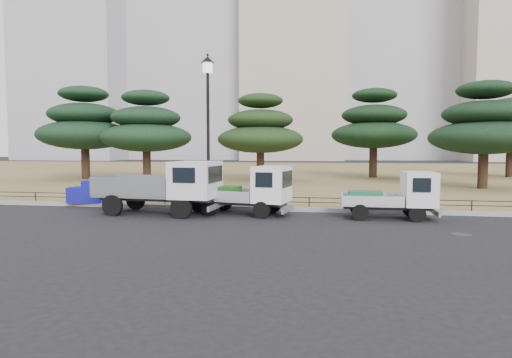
% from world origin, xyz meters
% --- Properties ---
extents(ground, '(220.00, 220.00, 0.00)m').
position_xyz_m(ground, '(0.00, 0.00, 0.00)').
color(ground, black).
extents(lawn, '(120.00, 56.00, 0.15)m').
position_xyz_m(lawn, '(0.00, 30.60, 0.07)').
color(lawn, olive).
rests_on(lawn, ground).
extents(curb, '(120.00, 0.25, 0.16)m').
position_xyz_m(curb, '(0.00, 2.60, 0.08)').
color(curb, gray).
rests_on(curb, ground).
extents(truck_large, '(4.68, 2.09, 2.00)m').
position_xyz_m(truck_large, '(-3.29, 1.04, 1.11)').
color(truck_large, black).
rests_on(truck_large, ground).
extents(truck_kei_front, '(3.64, 2.01, 1.82)m').
position_xyz_m(truck_kei_front, '(-0.12, 1.43, 0.91)').
color(truck_kei_front, black).
rests_on(truck_kei_front, ground).
extents(truck_kei_rear, '(3.17, 1.39, 1.66)m').
position_xyz_m(truck_kei_rear, '(5.06, 1.39, 0.83)').
color(truck_kei_rear, black).
rests_on(truck_kei_rear, ground).
extents(street_lamp, '(0.54, 0.54, 6.05)m').
position_xyz_m(street_lamp, '(-2.14, 2.90, 4.24)').
color(street_lamp, black).
rests_on(street_lamp, lawn).
extents(pipe_fence, '(38.00, 0.04, 0.40)m').
position_xyz_m(pipe_fence, '(0.00, 2.75, 0.44)').
color(pipe_fence, black).
rests_on(pipe_fence, lawn).
extents(tarp_pile, '(1.59, 1.30, 0.94)m').
position_xyz_m(tarp_pile, '(-7.54, 2.82, 0.53)').
color(tarp_pile, '#141396').
rests_on(tarp_pile, lawn).
extents(manhole, '(0.60, 0.60, 0.01)m').
position_xyz_m(manhole, '(6.50, -1.20, 0.01)').
color(manhole, '#2D2D30').
rests_on(manhole, ground).
extents(pine_west_far, '(7.02, 7.02, 7.10)m').
position_xyz_m(pine_west_far, '(-15.81, 16.28, 4.25)').
color(pine_west_far, black).
rests_on(pine_west_far, lawn).
extents(pine_west_near, '(6.60, 6.60, 6.60)m').
position_xyz_m(pine_west_near, '(-10.51, 15.69, 3.96)').
color(pine_west_near, black).
rests_on(pine_west_near, lawn).
extents(pine_center_left, '(6.17, 6.17, 6.28)m').
position_xyz_m(pine_center_left, '(-2.12, 16.46, 3.77)').
color(pine_center_left, black).
rests_on(pine_center_left, lawn).
extents(pine_center_right, '(6.75, 6.75, 7.16)m').
position_xyz_m(pine_center_right, '(6.31, 21.61, 4.30)').
color(pine_center_right, black).
rests_on(pine_center_right, lawn).
extents(pine_east_near, '(6.16, 6.16, 6.22)m').
position_xyz_m(pine_east_near, '(11.64, 12.66, 3.74)').
color(pine_east_near, black).
rests_on(pine_east_near, lawn).
extents(pine_east_far, '(6.44, 6.44, 6.47)m').
position_xyz_m(pine_east_far, '(17.42, 23.96, 3.88)').
color(pine_east_far, black).
rests_on(pine_east_far, lawn).
extents(tower_far_west, '(24.00, 20.00, 65.00)m').
position_xyz_m(tower_far_west, '(-55.00, 80.00, 32.50)').
color(tower_far_west, '#A0A0A5').
rests_on(tower_far_west, ground).
extents(tower_center_left, '(22.00, 20.00, 55.00)m').
position_xyz_m(tower_center_left, '(-5.00, 85.00, 27.50)').
color(tower_center_left, '#AAA08C').
rests_on(tower_center_left, ground).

